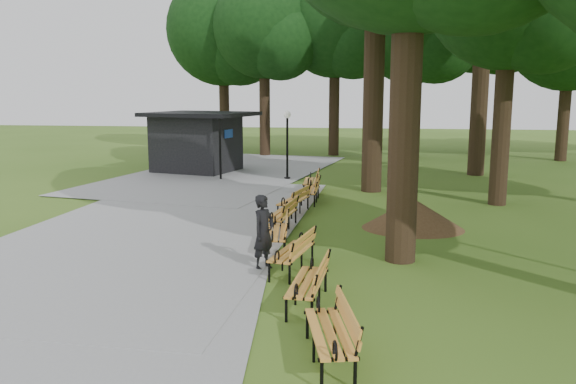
# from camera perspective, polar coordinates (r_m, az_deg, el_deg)

# --- Properties ---
(ground) EXTENTS (100.00, 100.00, 0.00)m
(ground) POSITION_cam_1_polar(r_m,az_deg,el_deg) (13.59, -0.94, -6.65)
(ground) COLOR #3A5F1B
(ground) RESTS_ON ground
(path) EXTENTS (12.00, 38.00, 0.06)m
(path) POSITION_cam_1_polar(r_m,az_deg,el_deg) (17.42, -12.46, -3.10)
(path) COLOR #939396
(path) RESTS_ON ground
(person) EXTENTS (0.63, 0.72, 1.66)m
(person) POSITION_cam_1_polar(r_m,az_deg,el_deg) (12.71, -2.40, -3.97)
(person) COLOR black
(person) RESTS_ON ground
(kiosk) EXTENTS (5.46, 5.02, 2.89)m
(kiosk) POSITION_cam_1_polar(r_m,az_deg,el_deg) (28.60, -8.96, 4.87)
(kiosk) COLOR black
(kiosk) RESTS_ON ground
(lamp_post) EXTENTS (0.32, 0.32, 3.03)m
(lamp_post) POSITION_cam_1_polar(r_m,az_deg,el_deg) (25.62, -0.07, 6.09)
(lamp_post) COLOR black
(lamp_post) RESTS_ON ground
(dirt_mound) EXTENTS (2.42, 2.42, 0.87)m
(dirt_mound) POSITION_cam_1_polar(r_m,az_deg,el_deg) (16.88, 12.18, -2.09)
(dirt_mound) COLOR #47301C
(dirt_mound) RESTS_ON ground
(bench_0) EXTENTS (1.05, 1.99, 0.88)m
(bench_0) POSITION_cam_1_polar(r_m,az_deg,el_deg) (8.60, 4.06, -13.61)
(bench_0) COLOR orange
(bench_0) RESTS_ON ground
(bench_1) EXTENTS (0.75, 1.94, 0.88)m
(bench_1) POSITION_cam_1_polar(r_m,az_deg,el_deg) (10.66, 1.91, -8.88)
(bench_1) COLOR orange
(bench_1) RESTS_ON ground
(bench_2) EXTENTS (0.97, 1.98, 0.88)m
(bench_2) POSITION_cam_1_polar(r_m,az_deg,el_deg) (12.60, 0.39, -5.91)
(bench_2) COLOR orange
(bench_2) RESTS_ON ground
(bench_3) EXTENTS (0.88, 1.97, 0.88)m
(bench_3) POSITION_cam_1_polar(r_m,az_deg,el_deg) (14.30, -1.19, -4.00)
(bench_3) COLOR orange
(bench_3) RESTS_ON ground
(bench_4) EXTENTS (0.84, 1.96, 0.88)m
(bench_4) POSITION_cam_1_polar(r_m,az_deg,el_deg) (16.31, -0.67, -2.27)
(bench_4) COLOR orange
(bench_4) RESTS_ON ground
(bench_5) EXTENTS (1.00, 1.99, 0.88)m
(bench_5) POSITION_cam_1_polar(r_m,az_deg,el_deg) (18.43, 0.53, -0.86)
(bench_5) COLOR orange
(bench_5) RESTS_ON ground
(bench_6) EXTENTS (0.67, 1.91, 0.88)m
(bench_6) POSITION_cam_1_polar(r_m,az_deg,el_deg) (20.42, 2.19, 0.19)
(bench_6) COLOR orange
(bench_6) RESTS_ON ground
(bench_7) EXTENTS (0.74, 1.93, 0.88)m
(bench_7) POSITION_cam_1_polar(r_m,az_deg,el_deg) (22.45, 2.25, 1.06)
(bench_7) COLOR orange
(bench_7) RESTS_ON ground
(tree_backdrop) EXTENTS (36.77, 9.82, 15.44)m
(tree_backdrop) POSITION_cam_1_polar(r_m,az_deg,el_deg) (36.51, 17.11, 15.48)
(tree_backdrop) COLOR black
(tree_backdrop) RESTS_ON ground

